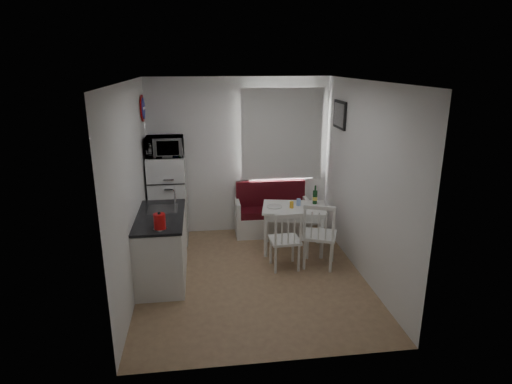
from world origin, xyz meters
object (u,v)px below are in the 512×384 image
at_px(kitchen_counter, 162,246).
at_px(fridge, 168,199).
at_px(wine_bottle, 315,195).
at_px(chair_left, 286,235).
at_px(microwave, 165,146).
at_px(dining_table, 294,212).
at_px(kettle, 160,221).
at_px(bench, 272,217).
at_px(chair_right, 322,229).

height_order(kitchen_counter, fridge, fridge).
bearing_deg(wine_bottle, kitchen_counter, -162.10).
bearing_deg(wine_bottle, chair_left, -128.30).
height_order(microwave, wine_bottle, microwave).
height_order(dining_table, microwave, microwave).
relative_size(fridge, wine_bottle, 4.86).
bearing_deg(chair_left, dining_table, 66.22).
distance_m(fridge, kettle, 1.81).
bearing_deg(microwave, kitchen_counter, -90.94).
xyz_separation_m(bench, chair_right, (0.47, -1.38, 0.31)).
xyz_separation_m(chair_right, microwave, (-2.17, 1.22, 0.98)).
bearing_deg(microwave, wine_bottle, -11.34).
bearing_deg(microwave, chair_right, -29.45).
relative_size(kitchen_counter, dining_table, 1.25).
bearing_deg(fridge, bench, 3.66).
height_order(bench, dining_table, bench).
distance_m(bench, wine_bottle, 1.01).
height_order(chair_right, wine_bottle, wine_bottle).
height_order(kitchen_counter, kettle, kitchen_counter).
distance_m(chair_left, fridge, 2.10).
relative_size(chair_left, chair_right, 0.80).
height_order(bench, fridge, fridge).
bearing_deg(kettle, dining_table, 31.87).
relative_size(bench, dining_table, 1.17).
height_order(fridge, microwave, microwave).
height_order(bench, wine_bottle, wine_bottle).
distance_m(kitchen_counter, fridge, 1.27).
height_order(chair_left, kettle, kettle).
relative_size(chair_left, kettle, 2.08).
relative_size(dining_table, microwave, 1.87).
bearing_deg(bench, fridge, -176.34).
bearing_deg(kettle, kitchen_counter, 95.28).
relative_size(bench, kettle, 5.51).
relative_size(kitchen_counter, wine_bottle, 4.50).
relative_size(bench, microwave, 2.19).
height_order(chair_left, wine_bottle, wine_bottle).
bearing_deg(wine_bottle, fridge, 167.45).
relative_size(kitchen_counter, fridge, 0.93).
distance_m(dining_table, fridge, 2.01).
height_order(kitchen_counter, chair_right, kitchen_counter).
bearing_deg(microwave, fridge, 90.00).
xyz_separation_m(chair_left, microwave, (-1.67, 1.21, 1.04)).
relative_size(chair_left, microwave, 0.83).
bearing_deg(bench, kettle, -131.49).
xyz_separation_m(kitchen_counter, fridge, (0.02, 1.24, 0.26)).
distance_m(bench, microwave, 2.14).
bearing_deg(chair_left, chair_right, -4.18).
bearing_deg(chair_right, kitchen_counter, -159.59).
distance_m(dining_table, wine_bottle, 0.43).
bearing_deg(wine_bottle, microwave, 168.66).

